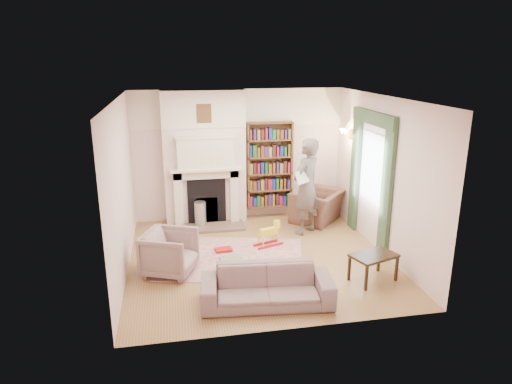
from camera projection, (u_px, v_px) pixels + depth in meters
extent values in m
plane|color=brown|center=(259.00, 258.00, 8.13)|extent=(4.50, 4.50, 0.00)
plane|color=white|center=(259.00, 98.00, 7.32)|extent=(4.50, 4.50, 0.00)
plane|color=silver|center=(239.00, 155.00, 9.84)|extent=(4.50, 0.00, 4.50)
plane|color=silver|center=(294.00, 230.00, 5.61)|extent=(4.50, 0.00, 4.50)
plane|color=silver|center=(122.00, 189.00, 7.33)|extent=(0.00, 4.50, 4.50)
plane|color=silver|center=(382.00, 176.00, 8.13)|extent=(0.00, 4.50, 4.50)
cube|color=silver|center=(205.00, 158.00, 9.55)|extent=(1.70, 0.35, 2.80)
cube|color=silver|center=(206.00, 170.00, 9.33)|extent=(1.47, 0.24, 0.05)
cube|color=black|center=(207.00, 202.00, 9.62)|extent=(0.80, 0.06, 0.96)
cube|color=silver|center=(206.00, 153.00, 9.25)|extent=(1.15, 0.18, 0.62)
cube|color=brown|center=(269.00, 165.00, 9.90)|extent=(1.00, 0.24, 1.85)
cube|color=silver|center=(372.00, 168.00, 8.48)|extent=(0.02, 0.90, 1.30)
cube|color=#2E472E|center=(387.00, 191.00, 7.89)|extent=(0.07, 0.32, 2.40)
cube|color=#2E472E|center=(355.00, 172.00, 9.21)|extent=(0.07, 0.32, 2.40)
cube|color=#2E472E|center=(374.00, 118.00, 8.21)|extent=(0.09, 1.70, 0.24)
cube|color=beige|center=(232.00, 258.00, 8.09)|extent=(2.84, 2.43, 0.01)
imported|color=brown|center=(317.00, 206.00, 9.84)|extent=(1.38, 1.39, 0.68)
imported|color=#A19885|center=(170.00, 253.00, 7.46)|extent=(1.03, 1.02, 0.73)
imported|color=gray|center=(267.00, 286.00, 6.56)|extent=(1.95, 0.93, 0.55)
imported|color=#574C46|center=(306.00, 187.00, 9.02)|extent=(0.84, 0.81, 1.94)
cube|color=silver|center=(302.00, 177.00, 8.73)|extent=(0.35, 0.32, 0.25)
cylinder|color=#B9BDC2|center=(200.00, 215.00, 9.51)|extent=(0.28, 0.28, 0.55)
cube|color=gold|center=(232.00, 260.00, 7.98)|extent=(0.43, 0.43, 0.03)
cube|color=#B21914|center=(223.00, 250.00, 8.37)|extent=(0.33, 0.24, 0.05)
cube|color=red|center=(299.00, 267.00, 7.73)|extent=(0.29, 0.26, 0.02)
cube|color=red|center=(260.00, 272.00, 7.55)|extent=(0.29, 0.30, 0.02)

